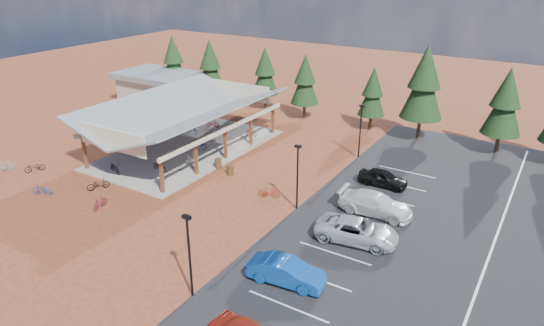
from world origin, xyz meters
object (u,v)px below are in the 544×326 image
object	(u,v)px
bike_pavilion	(186,112)
lamp_post_2	(360,127)
bike_10	(43,190)
lamp_post_1	(297,173)
bike_1	(140,147)
bike_6	(198,145)
bike_5	(190,161)
lamp_post_0	(189,251)
car_3	(375,204)
bike_15	(269,192)
car_2	(357,231)
bike_0	(115,168)
bike_9	(4,166)
bike_8	(35,167)
trash_bin_0	(230,170)
car_4	(383,178)
bike_4	(159,166)
bike_2	(193,129)
bike_11	(100,203)
car_1	(286,272)
bike_7	(251,132)
bike_12	(98,184)
bike_3	(212,123)
outbuilding	(161,87)
trash_bin_1	(218,164)

from	to	relation	value
bike_pavilion	lamp_post_2	bearing A→B (deg)	25.02
bike_10	lamp_post_1	bearing A→B (deg)	91.46
bike_pavilion	bike_1	xyz separation A→B (m)	(-3.47, -2.98, -3.28)
bike_6	bike_1	bearing A→B (deg)	109.11
bike_6	bike_5	bearing A→B (deg)	-167.75
lamp_post_0	car_3	bearing A→B (deg)	69.71
bike_15	car_2	distance (m)	8.66
bike_0	bike_9	world-z (taller)	bike_0
lamp_post_2	bike_8	size ratio (longest dim) A/B	3.06
lamp_post_0	trash_bin_0	size ratio (longest dim) A/B	5.71
bike_6	car_4	xyz separation A→B (m)	(18.16, 1.89, 0.13)
bike_4	bike_6	bearing A→B (deg)	12.70
bike_2	bike_11	bearing A→B (deg)	-147.43
car_3	lamp_post_0	bearing A→B (deg)	157.90
lamp_post_1	bike_10	world-z (taller)	lamp_post_1
car_1	car_2	world-z (taller)	car_2
lamp_post_1	car_2	world-z (taller)	lamp_post_1
bike_7	bike_10	distance (m)	21.01
bike_12	car_1	world-z (taller)	car_1
lamp_post_2	bike_11	xyz separation A→B (m)	(-12.63, -19.76, -2.51)
car_3	bike_15	bearing A→B (deg)	101.20
bike_3	outbuilding	bearing A→B (deg)	60.43
bike_4	car_4	xyz separation A→B (m)	(17.79, 7.59, 0.17)
bike_5	bike_7	world-z (taller)	bike_5
bike_15	car_1	distance (m)	10.95
bike_0	bike_11	bearing A→B (deg)	-121.49
trash_bin_0	car_4	bearing A→B (deg)	21.88
lamp_post_2	bike_0	bearing A→B (deg)	-138.31
bike_1	bike_8	world-z (taller)	bike_1
bike_4	bike_3	bearing A→B (deg)	25.09
lamp_post_0	bike_9	bearing A→B (deg)	170.20
bike_6	bike_7	world-z (taller)	bike_6
bike_8	bike_10	xyz separation A→B (m)	(4.61, -2.42, -0.00)
lamp_post_1	car_1	size ratio (longest dim) A/B	1.12
bike_3	bike_11	distance (m)	19.65
bike_0	bike_11	world-z (taller)	bike_0
lamp_post_2	bike_10	bearing A→B (deg)	-131.67
bike_8	car_3	bearing A→B (deg)	41.54
trash_bin_1	car_4	xyz separation A→B (m)	(13.81, 4.29, 0.28)
bike_2	bike_6	size ratio (longest dim) A/B	0.91
bike_11	bike_15	distance (m)	12.87
bike_4	bike_11	xyz separation A→B (m)	(1.04, -7.38, -0.08)
trash_bin_1	car_1	bearing A→B (deg)	-39.39
trash_bin_0	bike_pavilion	bearing A→B (deg)	159.55
outbuilding	trash_bin_0	world-z (taller)	outbuilding
bike_2	car_1	world-z (taller)	car_1
outbuilding	bike_1	xyz separation A→B (m)	(10.53, -13.98, -1.48)
bike_12	bike_9	bearing A→B (deg)	38.81
bike_0	bike_6	distance (m)	8.52
lamp_post_1	bike_7	world-z (taller)	lamp_post_1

